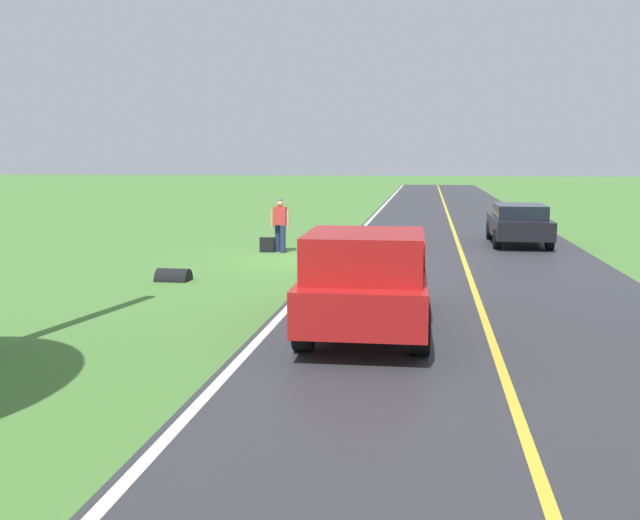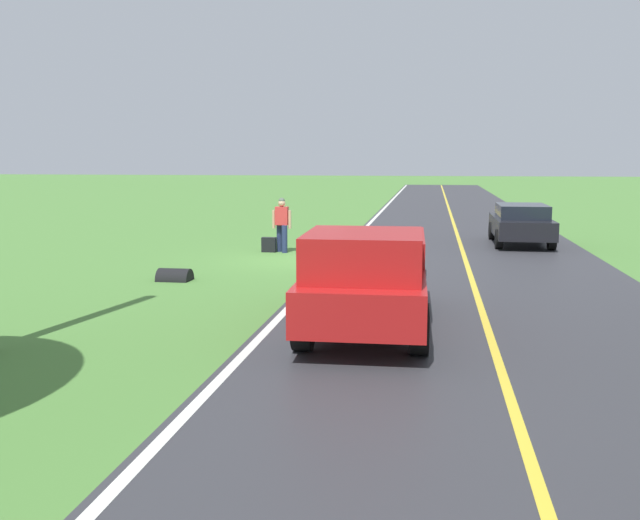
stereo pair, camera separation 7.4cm
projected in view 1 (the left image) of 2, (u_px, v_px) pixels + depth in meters
ground_plane at (300, 260)px, 20.77m from camera, size 200.00×200.00×0.00m
road_surface at (465, 263)px, 20.05m from camera, size 8.03×120.00×0.00m
lane_edge_line at (333, 260)px, 20.62m from camera, size 0.16×117.60×0.00m
lane_centre_line at (465, 263)px, 20.05m from camera, size 0.14×117.60×0.00m
hitchhiker_walking at (280, 222)px, 22.34m from camera, size 0.62×0.51×1.75m
suitcase_carried at (267, 245)px, 22.43m from camera, size 0.46×0.20×0.48m
pickup_truck_passing at (367, 276)px, 12.15m from camera, size 2.20×5.45×1.82m
sedan_near_oncoming at (519, 223)px, 24.39m from camera, size 1.94×4.41×1.41m
drainage_culvert at (174, 281)px, 17.26m from camera, size 0.80×0.60×0.60m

